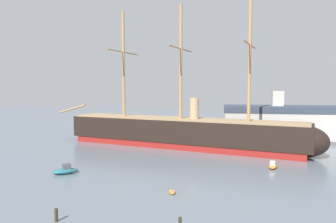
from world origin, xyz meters
TOP-DOWN VIEW (x-y plane):
  - tall_ship at (-2.28, 52.93)m, footprint 74.34×25.24m
  - dinghy_near_centre at (1.83, 17.10)m, footprint 1.35×2.03m
  - motorboat_mid_left at (-18.59, 23.62)m, footprint 4.58×4.07m
  - motorboat_alongside_stern at (18.19, 34.55)m, footprint 2.25×3.68m
  - dinghy_far_right at (29.18, 51.28)m, footprint 1.30×1.93m
  - motorboat_distant_centre at (1.13, 65.56)m, footprint 4.26×4.36m
  - mooring_piling_left_pair at (-9.48, 5.25)m, footprint 0.38×0.38m
  - dockside_warehouse_right at (30.09, 70.23)m, footprint 46.36×14.97m

SIDE VIEW (x-z plane):
  - dinghy_far_right at x=29.18m, z-range 0.00..0.42m
  - dinghy_near_centre at x=1.83m, z-range 0.00..0.44m
  - motorboat_alongside_stern at x=18.19m, z-range -0.21..1.22m
  - motorboat_distant_centre at x=1.13m, z-range -0.27..1.54m
  - motorboat_mid_left at x=-18.59m, z-range -0.27..1.56m
  - mooring_piling_left_pair at x=-9.48m, z-range 0.00..1.53m
  - tall_ship at x=-2.28m, z-range -14.23..22.16m
  - dockside_warehouse_right at x=30.09m, z-range -2.24..12.23m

